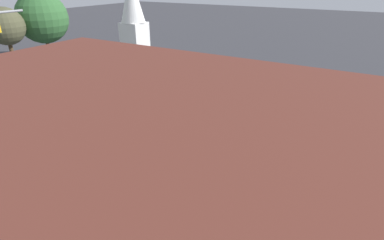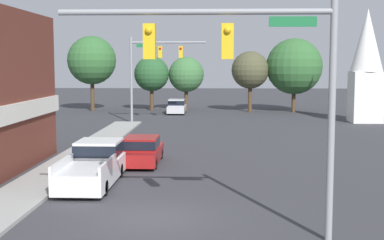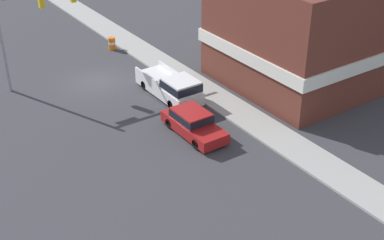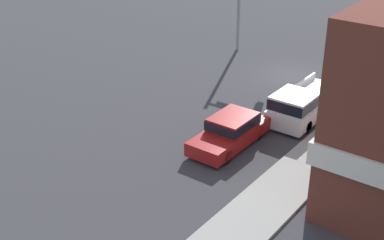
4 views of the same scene
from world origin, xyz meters
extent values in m
cylinder|color=black|center=(-2.57, 11.62, 0.33)|extent=(0.22, 0.66, 0.66)
cylinder|color=black|center=(-0.91, 11.62, 0.33)|extent=(0.22, 0.66, 0.66)
cylinder|color=black|center=(-2.57, 8.68, 0.33)|extent=(0.22, 0.66, 0.66)
cylinder|color=black|center=(-0.91, 8.68, 0.33)|extent=(0.22, 0.66, 0.66)
cube|color=maroon|center=(-1.74, 10.15, 0.52)|extent=(1.89, 4.74, 0.68)
cube|color=maroon|center=(-1.74, 9.87, 1.18)|extent=(1.74, 2.27, 0.64)
cube|color=black|center=(-1.74, 9.87, 1.18)|extent=(1.75, 2.36, 0.45)
cylinder|color=black|center=(-2.34, 6.63, 0.33)|extent=(0.22, 0.66, 0.66)
cube|color=white|center=(-3.27, 6.43, 1.42)|extent=(1.96, 2.19, 0.77)
cube|color=black|center=(-3.27, 6.43, 1.42)|extent=(1.98, 2.28, 0.54)
cube|color=white|center=(16.06, 31.60, 2.33)|extent=(2.69, 2.69, 4.67)
cylinder|color=#4C3823|center=(6.13, 41.82, 1.41)|extent=(0.44, 0.44, 2.81)
sphere|color=#4C4C33|center=(6.13, 41.82, 4.70)|extent=(4.18, 4.18, 4.18)
cylinder|color=#4C3823|center=(11.01, 41.98, 1.15)|extent=(0.44, 0.44, 2.30)
sphere|color=#336633|center=(11.01, 41.98, 5.10)|extent=(6.23, 6.23, 6.23)
camera|label=1|loc=(-13.52, 6.16, 9.63)|focal=28.00mm
camera|label=2|loc=(2.14, -18.18, 5.38)|focal=50.00mm
camera|label=3|loc=(14.24, 33.28, 17.00)|focal=50.00mm
camera|label=4|loc=(-13.97, 29.52, 12.75)|focal=50.00mm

